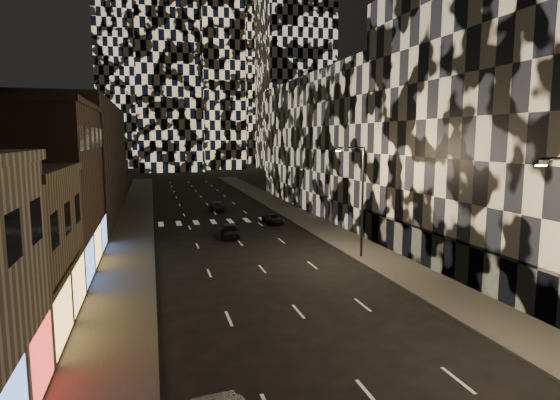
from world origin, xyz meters
TOP-DOWN VIEW (x-y plane):
  - sidewalk_left at (-10.00, 50.00)m, footprint 4.00×120.00m
  - sidewalk_right at (10.00, 50.00)m, footprint 4.00×120.00m
  - curb_left at (-7.90, 50.00)m, footprint 0.20×120.00m
  - curb_right at (7.90, 50.00)m, footprint 0.20×120.00m
  - retail_brown at (-17.00, 33.50)m, footprint 10.00×15.00m
  - retail_filler_left at (-17.00, 60.00)m, footprint 10.00×40.00m
  - midrise_right at (20.00, 24.50)m, footprint 16.00×25.00m
  - midrise_base at (12.30, 24.50)m, footprint 0.60×25.00m
  - midrise_filler_right at (20.00, 57.00)m, footprint 16.00×40.00m
  - tower_right_mid at (35.00, 135.00)m, footprint 20.00×20.00m
  - tower_center_low at (-2.00, 140.00)m, footprint 18.00×18.00m
  - streetlight_far at (8.35, 30.00)m, footprint 2.55×0.25m
  - car_dark_midlane at (-0.50, 40.57)m, footprint 2.03×4.27m
  - car_dark_oncoming at (0.58, 58.27)m, footprint 2.11×4.52m
  - car_dark_rightlane at (5.45, 46.93)m, footprint 1.91×3.94m

SIDE VIEW (x-z plane):
  - sidewalk_left at x=-10.00m, z-range 0.00..0.15m
  - sidewalk_right at x=10.00m, z-range 0.00..0.15m
  - curb_left at x=-7.90m, z-range 0.00..0.15m
  - curb_right at x=7.90m, z-range 0.00..0.15m
  - car_dark_rightlane at x=5.45m, z-range 0.00..1.08m
  - car_dark_oncoming at x=0.58m, z-range 0.00..1.28m
  - car_dark_midlane at x=-0.50m, z-range 0.00..1.41m
  - midrise_base at x=12.30m, z-range 0.00..3.00m
  - streetlight_far at x=8.35m, z-range 0.85..9.85m
  - retail_brown at x=-17.00m, z-range 0.00..12.00m
  - retail_filler_left at x=-17.00m, z-range 0.00..14.00m
  - midrise_filler_right at x=20.00m, z-range 0.00..18.00m
  - midrise_right at x=20.00m, z-range 0.00..22.00m
  - tower_center_low at x=-2.00m, z-range 0.00..95.00m
  - tower_right_mid at x=35.00m, z-range 0.00..100.00m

